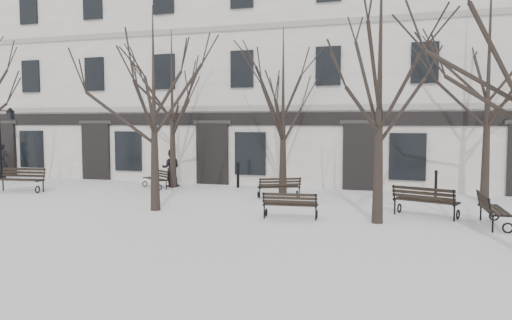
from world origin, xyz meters
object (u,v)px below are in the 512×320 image
at_px(bench_2, 425,200).
at_px(lamp_post, 4,138).
at_px(bench_1, 290,204).
at_px(bench_5, 491,209).
at_px(tree_1, 154,83).
at_px(bench_0, 21,179).
at_px(tree_2, 380,50).
at_px(bench_3, 156,178).
at_px(bench_4, 279,187).

xyz_separation_m(bench_2, lamp_post, (-20.48, 4.16, 1.60)).
distance_m(bench_1, bench_5, 5.72).
height_order(tree_1, bench_0, tree_1).
distance_m(bench_0, bench_5, 18.10).
xyz_separation_m(bench_0, bench_5, (18.03, -1.60, -0.04)).
height_order(tree_2, bench_3, tree_2).
bearing_deg(tree_1, bench_5, 3.41).
bearing_deg(bench_3, bench_5, 17.67).
xyz_separation_m(bench_4, bench_5, (7.11, -3.23, 0.05)).
bearing_deg(bench_5, lamp_post, 74.05).
bearing_deg(bench_3, lamp_post, -147.37).
height_order(bench_1, bench_2, bench_2).
height_order(tree_1, bench_4, tree_1).
xyz_separation_m(tree_2, bench_3, (-10.03, 4.93, -4.55)).
height_order(bench_3, lamp_post, lamp_post).
bearing_deg(bench_0, bench_2, -10.52).
relative_size(bench_5, lamp_post, 0.51).
bearing_deg(lamp_post, bench_1, -19.04).
bearing_deg(bench_4, bench_3, -39.19).
distance_m(tree_2, lamp_post, 20.12).
xyz_separation_m(tree_1, lamp_post, (-11.89, 5.62, -2.09)).
bearing_deg(bench_5, tree_1, 90.14).
xyz_separation_m(bench_0, lamp_post, (-4.21, 3.40, 1.59)).
xyz_separation_m(tree_2, bench_5, (3.10, 0.51, -4.49)).
height_order(tree_2, bench_4, tree_2).
xyz_separation_m(tree_1, bench_4, (3.25, 3.84, -3.77)).
bearing_deg(bench_0, bench_1, -18.48).
height_order(tree_1, bench_2, tree_1).
relative_size(bench_3, bench_4, 0.96).
distance_m(tree_2, bench_1, 5.22).
height_order(tree_2, bench_1, tree_2).
height_order(tree_1, lamp_post, tree_1).
distance_m(tree_2, bench_4, 7.12).
xyz_separation_m(tree_2, bench_0, (-14.92, 2.11, -4.45)).
xyz_separation_m(bench_3, bench_4, (6.03, -1.20, 0.00)).
relative_size(bench_1, bench_3, 1.04).
bearing_deg(bench_4, tree_2, 108.98).
distance_m(bench_2, bench_5, 1.96).
distance_m(bench_4, lamp_post, 15.33).
height_order(tree_2, bench_5, tree_2).
bearing_deg(bench_2, lamp_post, 8.33).
bearing_deg(tree_1, bench_1, -1.18).
relative_size(bench_0, bench_3, 1.26).
height_order(tree_1, bench_1, tree_1).
bearing_deg(tree_2, lamp_post, 163.92).
bearing_deg(tree_1, bench_3, 118.87).
xyz_separation_m(bench_3, lamp_post, (-9.11, 0.58, 1.69)).
bearing_deg(bench_3, bench_1, 1.73).
distance_m(bench_0, bench_1, 12.57).
bearing_deg(bench_2, tree_1, 29.48).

